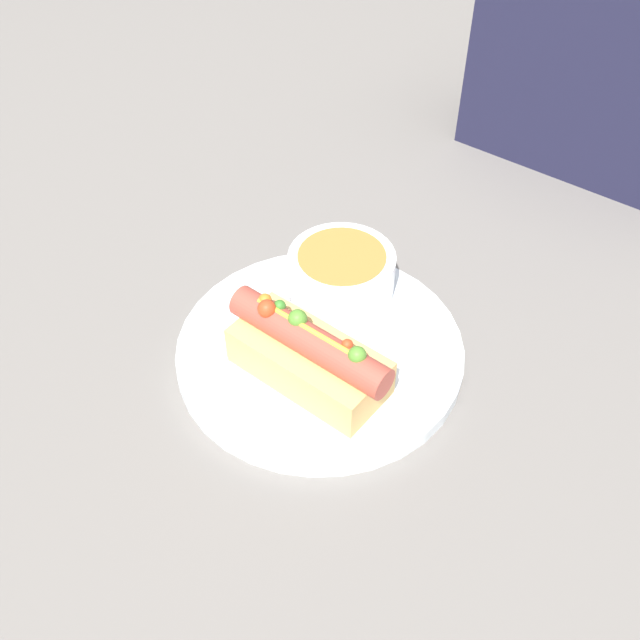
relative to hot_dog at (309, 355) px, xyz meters
name	(u,v)px	position (x,y,z in m)	size (l,w,h in m)	color
ground_plane	(320,356)	(-0.01, 0.04, -0.04)	(4.00, 4.00, 0.00)	slate
dinner_plate	(320,351)	(-0.01, 0.04, -0.04)	(0.27, 0.27, 0.01)	white
hot_dog	(309,355)	(0.00, 0.00, 0.00)	(0.16, 0.07, 0.07)	#DBAD60
soup_bowl	(341,272)	(-0.04, 0.11, 0.00)	(0.11, 0.11, 0.05)	white
spoon	(282,303)	(-0.08, 0.06, -0.03)	(0.02, 0.15, 0.01)	#B7B7BC
seated_diner	(629,10)	(0.05, 0.51, 0.14)	(0.31, 0.14, 0.44)	#1E1E38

